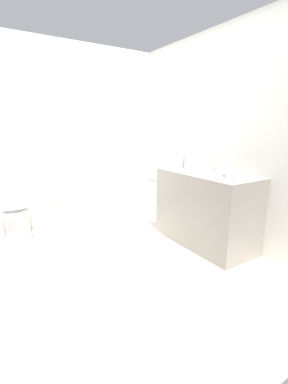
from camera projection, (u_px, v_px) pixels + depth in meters
ground_plane at (106, 254)px, 2.93m from camera, size 3.82×3.82×0.00m
wall_back_tiled at (63, 136)px, 3.72m from camera, size 3.22×0.10×2.47m
wall_right_mirror at (207, 137)px, 3.39m from camera, size 0.10×2.96×2.47m
bathtub at (112, 204)px, 3.90m from camera, size 1.62×0.72×1.25m
toilet at (16, 214)px, 3.20m from camera, size 0.37×0.49×0.69m
vanity_counter at (205, 209)px, 3.11m from camera, size 0.57×1.17×0.86m
sink_basin at (198, 169)px, 3.08m from camera, size 0.33×0.33×0.06m
sink_faucet at (210, 168)px, 3.18m from camera, size 0.13×0.15×0.07m
water_bottle_0 at (187, 159)px, 3.31m from camera, size 0.06×0.06×0.25m
water_bottle_1 at (229, 166)px, 2.82m from camera, size 0.06×0.06×0.23m
water_bottle_2 at (229, 167)px, 2.74m from camera, size 0.06×0.06×0.23m
water_bottle_3 at (183, 159)px, 3.39m from camera, size 0.06×0.06×0.22m
drinking_glass_0 at (219, 169)px, 2.96m from camera, size 0.07×0.07×0.10m
drinking_glass_1 at (238, 174)px, 2.70m from camera, size 0.08×0.08×0.09m
bath_mat at (136, 233)px, 3.49m from camera, size 0.70×0.42×0.01m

